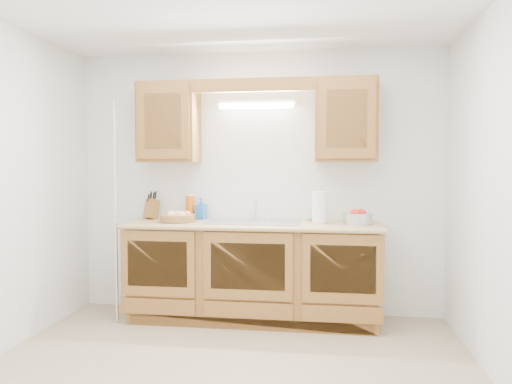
% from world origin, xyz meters
% --- Properties ---
extents(room, '(3.52, 3.50, 2.50)m').
position_xyz_m(room, '(0.00, 0.00, 1.25)').
color(room, tan).
rests_on(room, ground).
extents(base_cabinets, '(2.20, 0.60, 0.86)m').
position_xyz_m(base_cabinets, '(0.00, 1.20, 0.44)').
color(base_cabinets, brown).
rests_on(base_cabinets, ground).
extents(countertop, '(2.30, 0.63, 0.04)m').
position_xyz_m(countertop, '(0.00, 1.19, 0.88)').
color(countertop, tan).
rests_on(countertop, base_cabinets).
extents(upper_cabinet_left, '(0.55, 0.33, 0.75)m').
position_xyz_m(upper_cabinet_left, '(-0.83, 1.33, 1.83)').
color(upper_cabinet_left, brown).
rests_on(upper_cabinet_left, room).
extents(upper_cabinet_right, '(0.55, 0.33, 0.75)m').
position_xyz_m(upper_cabinet_right, '(0.83, 1.33, 1.83)').
color(upper_cabinet_right, brown).
rests_on(upper_cabinet_right, room).
extents(valance, '(2.20, 0.05, 0.12)m').
position_xyz_m(valance, '(0.00, 1.19, 2.14)').
color(valance, brown).
rests_on(valance, room).
extents(fluorescent_fixture, '(0.76, 0.08, 0.08)m').
position_xyz_m(fluorescent_fixture, '(0.00, 1.42, 2.00)').
color(fluorescent_fixture, white).
rests_on(fluorescent_fixture, room).
extents(sink, '(0.84, 0.46, 0.36)m').
position_xyz_m(sink, '(0.00, 1.21, 0.83)').
color(sink, '#9E9EA3').
rests_on(sink, countertop).
extents(wire_shelf_pole, '(0.03, 0.03, 2.00)m').
position_xyz_m(wire_shelf_pole, '(-1.20, 0.94, 1.00)').
color(wire_shelf_pole, silver).
rests_on(wire_shelf_pole, ground).
extents(outlet_plate, '(0.08, 0.01, 0.12)m').
position_xyz_m(outlet_plate, '(0.95, 1.49, 1.15)').
color(outlet_plate, white).
rests_on(outlet_plate, room).
extents(fruit_basket, '(0.42, 0.42, 0.10)m').
position_xyz_m(fruit_basket, '(-0.70, 1.16, 0.94)').
color(fruit_basket, olive).
rests_on(fruit_basket, countertop).
extents(knife_block, '(0.14, 0.18, 0.28)m').
position_xyz_m(knife_block, '(-1.03, 1.39, 1.00)').
color(knife_block, brown).
rests_on(knife_block, countertop).
extents(orange_canister, '(0.09, 0.09, 0.24)m').
position_xyz_m(orange_canister, '(-0.65, 1.41, 1.02)').
color(orange_canister, '#CF570B').
rests_on(orange_canister, countertop).
extents(soap_bottle, '(0.11, 0.11, 0.21)m').
position_xyz_m(soap_bottle, '(-0.54, 1.41, 1.00)').
color(soap_bottle, '#2469B5').
rests_on(soap_bottle, countertop).
extents(sponge, '(0.11, 0.09, 0.02)m').
position_xyz_m(sponge, '(0.54, 1.44, 0.91)').
color(sponge, '#CC333F').
rests_on(sponge, countertop).
extents(paper_towel, '(0.16, 0.16, 0.34)m').
position_xyz_m(paper_towel, '(0.60, 1.23, 1.04)').
color(paper_towel, silver).
rests_on(paper_towel, countertop).
extents(apple_bowl, '(0.33, 0.33, 0.14)m').
position_xyz_m(apple_bowl, '(0.94, 1.20, 0.96)').
color(apple_bowl, silver).
rests_on(apple_bowl, countertop).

